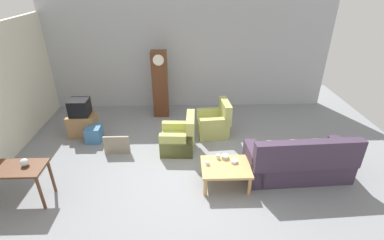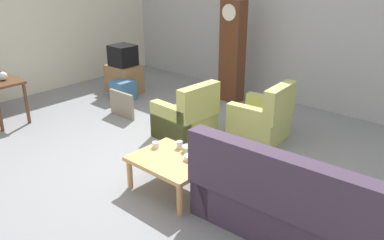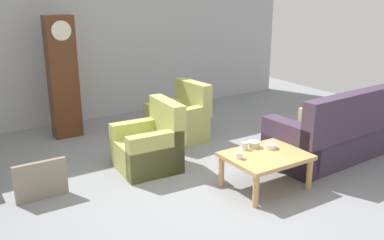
{
  "view_description": "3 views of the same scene",
  "coord_description": "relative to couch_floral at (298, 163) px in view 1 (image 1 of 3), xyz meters",
  "views": [
    {
      "loc": [
        -0.18,
        -4.84,
        3.8
      ],
      "look_at": [
        0.0,
        0.94,
        0.8
      ],
      "focal_mm": 26.48,
      "sensor_mm": 36.0,
      "label": 1
    },
    {
      "loc": [
        3.7,
        -3.44,
        2.71
      ],
      "look_at": [
        0.23,
        0.45,
        0.58
      ],
      "focal_mm": 38.03,
      "sensor_mm": 36.0,
      "label": 2
    },
    {
      "loc": [
        -2.69,
        -3.91,
        2.39
      ],
      "look_at": [
        0.36,
        0.91,
        0.58
      ],
      "focal_mm": 39.99,
      "sensor_mm": 36.0,
      "label": 3
    }
  ],
  "objects": [
    {
      "name": "ground_plane",
      "position": [
        -2.15,
        0.17,
        -0.36
      ],
      "size": [
        10.4,
        10.4,
        0.0
      ],
      "primitive_type": "plane",
      "color": "gray"
    },
    {
      "name": "couch_floral",
      "position": [
        0.0,
        0.0,
        0.0
      ],
      "size": [
        2.14,
        0.98,
        1.04
      ],
      "color": "#423347",
      "rests_on": "ground_plane"
    },
    {
      "name": "console_table_dark",
      "position": [
        -5.48,
        -0.53,
        0.29
      ],
      "size": [
        1.3,
        0.56,
        0.75
      ],
      "color": "#56331E",
      "rests_on": "ground_plane"
    },
    {
      "name": "bowl_white_stacked",
      "position": [
        -1.35,
        -0.06,
        0.11
      ],
      "size": [
        0.15,
        0.15,
        0.06
      ],
      "primitive_type": "cylinder",
      "color": "white",
      "rests_on": "coffee_table_wood"
    },
    {
      "name": "storage_box_blue",
      "position": [
        -4.62,
        1.58,
        -0.16
      ],
      "size": [
        0.37,
        0.4,
        0.4
      ],
      "primitive_type": "cube",
      "color": "teal",
      "rests_on": "ground_plane"
    },
    {
      "name": "framed_picture_leaning",
      "position": [
        -3.92,
        0.98,
        -0.12
      ],
      "size": [
        0.6,
        0.05,
        0.46
      ],
      "primitive_type": "cube",
      "color": "gray",
      "rests_on": "ground_plane"
    },
    {
      "name": "coffee_table_wood",
      "position": [
        -1.53,
        -0.18,
        0.02
      ],
      "size": [
        0.96,
        0.76,
        0.44
      ],
      "color": "tan",
      "rests_on": "ground_plane"
    },
    {
      "name": "garage_door_wall",
      "position": [
        -2.15,
        3.77,
        1.24
      ],
      "size": [
        8.4,
        0.16,
        3.2
      ],
      "primitive_type": "cube",
      "color": "#ADAFB5",
      "rests_on": "ground_plane"
    },
    {
      "name": "glass_dome_cloche",
      "position": [
        -5.18,
        -0.47,
        0.47
      ],
      "size": [
        0.14,
        0.14,
        0.14
      ],
      "primitive_type": "sphere",
      "color": "silver",
      "rests_on": "console_table_dark"
    },
    {
      "name": "cup_white_porcelain",
      "position": [
        -1.89,
        -0.11,
        0.12
      ],
      "size": [
        0.09,
        0.09,
        0.08
      ],
      "primitive_type": "cylinder",
      "color": "white",
      "rests_on": "coffee_table_wood"
    },
    {
      "name": "bowl_shallow_green",
      "position": [
        -1.5,
        0.08,
        0.12
      ],
      "size": [
        0.16,
        0.16,
        0.07
      ],
      "primitive_type": "cylinder",
      "color": "#B2C69E",
      "rests_on": "coffee_table_wood"
    },
    {
      "name": "armchair_olive_far",
      "position": [
        -1.54,
        1.84,
        -0.05
      ],
      "size": [
        0.85,
        0.83,
        0.92
      ],
      "color": "tan",
      "rests_on": "ground_plane"
    },
    {
      "name": "grandfather_clock",
      "position": [
        -3.0,
        3.0,
        0.62
      ],
      "size": [
        0.44,
        0.3,
        1.95
      ],
      "color": "#562D19",
      "rests_on": "ground_plane"
    },
    {
      "name": "tv_crt",
      "position": [
        -4.98,
        1.92,
        0.43
      ],
      "size": [
        0.48,
        0.44,
        0.42
      ],
      "primitive_type": "cube",
      "color": "black",
      "rests_on": "tv_stand_cabinet"
    },
    {
      "name": "tv_stand_cabinet",
      "position": [
        -4.98,
        1.92,
        -0.07
      ],
      "size": [
        0.68,
        0.52,
        0.58
      ],
      "primitive_type": "cube",
      "color": "#997047",
      "rests_on": "ground_plane"
    },
    {
      "name": "cup_blue_rimmed",
      "position": [
        -1.65,
        0.08,
        0.13
      ],
      "size": [
        0.08,
        0.08,
        0.09
      ],
      "primitive_type": "cylinder",
      "color": "silver",
      "rests_on": "coffee_table_wood"
    },
    {
      "name": "armchair_olive_near",
      "position": [
        -2.46,
        1.09,
        -0.05
      ],
      "size": [
        0.83,
        0.8,
        0.92
      ],
      "color": "tan",
      "rests_on": "ground_plane"
    }
  ]
}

